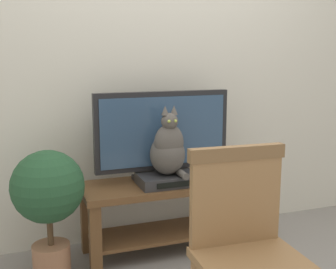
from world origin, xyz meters
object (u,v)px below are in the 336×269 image
tv_stand (165,203)px  media_box (167,179)px  tv (163,135)px  potted_plant (48,196)px  wooden_chair (247,242)px  book_stack (218,174)px  cat (168,149)px

tv_stand → media_box: (-0.01, -0.06, 0.19)m
tv → potted_plant: (-0.77, -0.16, -0.29)m
potted_plant → tv_stand: bearing=8.0°
wooden_chair → potted_plant: (-0.73, 1.04, -0.05)m
book_stack → potted_plant: (-1.15, -0.08, -0.01)m
cat → book_stack: (0.39, 0.04, -0.21)m
tv_stand → potted_plant: potted_plant is taller
tv_stand → potted_plant: size_ratio=1.42×
tv → wooden_chair: size_ratio=0.98×
tv → tv_stand: bearing=-90.0°
tv_stand → cat: size_ratio=2.46×
tv → cat: bearing=-93.2°
cat → wooden_chair: (-0.04, -1.07, -0.17)m
tv → book_stack: bearing=-12.4°
tv_stand → potted_plant: (-0.77, -0.11, 0.18)m
tv → potted_plant: size_ratio=1.17×
tv → cat: size_ratio=2.03×
book_stack → potted_plant: 1.15m
media_box → potted_plant: 0.76m
cat → wooden_chair: size_ratio=0.48×
cat → book_stack: cat is taller
tv → cat: 0.14m
media_box → book_stack: bearing=4.6°
tv_stand → wooden_chair: (-0.04, -1.14, 0.22)m
media_box → wooden_chair: bearing=-91.9°
tv_stand → book_stack: bearing=-4.7°
cat → book_stack: 0.44m
tv_stand → media_box: bearing=-97.4°
tv → book_stack: tv is taller
media_box → cat: 0.21m
tv → media_box: bearing=-94.0°
tv_stand → cat: (-0.01, -0.07, 0.40)m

